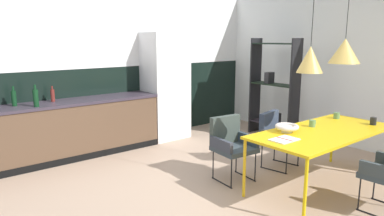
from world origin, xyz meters
TOP-DOWN VIEW (x-y plane):
  - ground_plane at (0.00, 0.00)m, footprint 7.95×7.95m
  - back_wall_splashback_dark at (0.00, 2.89)m, footprint 6.11×0.12m
  - back_wall_panel_upper at (0.00, 2.89)m, footprint 6.11×0.12m
  - side_wall_right at (3.00, 0.00)m, footprint 0.12×5.89m
  - kitchen_counter at (-1.25, 2.52)m, footprint 3.34×0.63m
  - refrigerator_column at (0.80, 2.53)m, footprint 0.74×0.60m
  - dining_table at (1.02, -0.57)m, footprint 1.99×0.89m
  - armchair_head_of_table at (1.18, 0.26)m, footprint 0.57×0.56m
  - armchair_facing_counter at (0.34, 0.34)m, footprint 0.53×0.51m
  - fruit_bowl at (0.61, -0.33)m, footprint 0.28×0.28m
  - open_book at (0.31, -0.53)m, footprint 0.31×0.22m
  - mug_short_terracotta at (1.80, -0.81)m, footprint 0.12×0.08m
  - mug_tall_blue at (1.76, -0.32)m, footprint 0.12×0.08m
  - mug_wide_latte at (1.08, -0.37)m, footprint 0.12×0.08m
  - bottle_oil_tall at (-1.52, 2.35)m, footprint 0.07×0.07m
  - bottle_vinegar_dark at (-1.20, 2.64)m, footprint 0.06×0.06m
  - bottle_wine_green at (-1.75, 2.60)m, footprint 0.07×0.07m
  - open_shelf_unit at (2.43, 1.32)m, footprint 0.30×0.95m
  - pendant_lamp_over_table_near at (0.63, -0.58)m, footprint 0.29×0.29m
  - pendant_lamp_over_table_far at (1.42, -0.54)m, footprint 0.38×0.38m

SIDE VIEW (x-z plane):
  - ground_plane at x=0.00m, z-range 0.00..0.00m
  - kitchen_counter at x=-1.25m, z-range 0.00..0.89m
  - armchair_head_of_table at x=1.18m, z-range 0.11..0.90m
  - armchair_facing_counter at x=0.34m, z-range 0.11..0.94m
  - back_wall_splashback_dark at x=0.00m, z-range 0.00..1.35m
  - dining_table at x=1.02m, z-range 0.33..1.06m
  - open_book at x=0.31m, z-range 0.73..0.75m
  - mug_wide_latte at x=1.08m, z-range 0.73..0.82m
  - mug_tall_blue at x=1.76m, z-range 0.73..0.82m
  - mug_short_terracotta at x=1.80m, z-range 0.73..0.83m
  - fruit_bowl at x=0.61m, z-range 0.75..0.84m
  - open_shelf_unit at x=2.43m, z-range 0.00..1.85m
  - refrigerator_column at x=0.80m, z-range 0.00..1.95m
  - bottle_vinegar_dark at x=-1.20m, z-range 0.87..1.11m
  - bottle_wine_green at x=-1.75m, z-range 0.87..1.15m
  - bottle_oil_tall at x=-1.52m, z-range 0.87..1.18m
  - side_wall_right at x=3.00m, z-range 0.00..2.70m
  - pendant_lamp_over_table_near at x=0.63m, z-range 1.02..2.20m
  - pendant_lamp_over_table_far at x=1.42m, z-range 1.13..2.24m
  - back_wall_panel_upper at x=0.00m, z-range 1.35..2.70m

